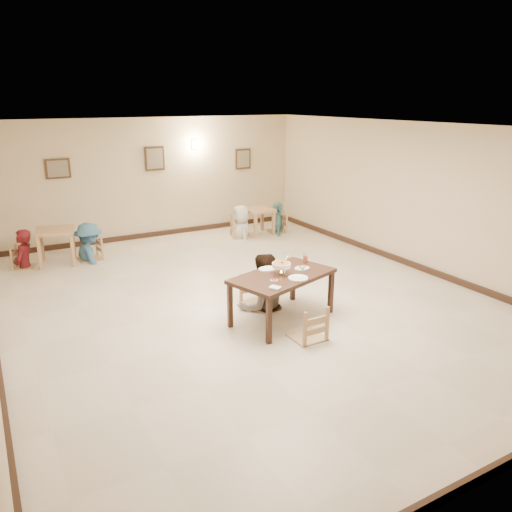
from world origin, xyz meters
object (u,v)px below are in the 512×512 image
bg_table_left (55,235)px  bg_chair_rr (277,213)px  curry_warmer (281,265)px  main_table (282,279)px  drink_glass (305,258)px  bg_diner_c (241,205)px  bg_diner_a (20,230)px  main_diner (262,254)px  bg_table_right (259,214)px  bg_chair_ll (23,247)px  bg_diner_b (87,223)px  bg_chair_rl (241,217)px  bg_chair_lr (89,238)px  bg_diner_d (277,202)px  chair_far (257,278)px  chair_near (308,307)px

bg_table_left → bg_chair_rr: bearing=-0.3°
curry_warmer → main_table: bearing=-1.8°
curry_warmer → drink_glass: (0.69, 0.33, -0.08)m
bg_table_left → bg_diner_c: bg_diner_c is taller
bg_diner_a → main_diner: bearing=63.8°
main_table → bg_table_right: bearing=47.1°
bg_chair_ll → bg_diner_b: (1.33, -0.12, 0.40)m
bg_chair_rl → bg_chair_rr: bg_chair_rl is taller
bg_chair_lr → bg_diner_c: bg_diner_c is taller
bg_table_right → bg_diner_c: 0.60m
main_diner → drink_glass: size_ratio=12.21×
curry_warmer → bg_diner_d: (2.88, 4.79, -0.12)m
main_table → bg_table_right: main_table is taller
bg_table_right → bg_diner_b: size_ratio=0.42×
bg_chair_lr → bg_diner_a: 1.38m
bg_table_left → curry_warmer: bearing=-60.9°
main_diner → curry_warmer: 0.62m
chair_far → bg_chair_lr: 4.49m
curry_warmer → bg_chair_ll: 5.93m
main_table → main_diner: bearing=73.5°
main_table → bg_chair_rr: size_ratio=1.82×
main_table → bg_diner_d: bg_diner_d is taller
main_table → chair_far: size_ratio=1.85×
main_table → bg_diner_a: size_ratio=1.12×
chair_far → curry_warmer: 0.85m
bg_chair_ll → bg_chair_rl: (5.16, -0.04, 0.07)m
bg_chair_lr → bg_diner_a: bearing=-100.0°
bg_table_left → bg_chair_rr: size_ratio=0.88×
main_diner → bg_diner_c: (1.80, 4.21, -0.12)m
bg_table_right → bg_chair_lr: (-4.37, -0.09, -0.04)m
drink_glass → bg_diner_d: 4.97m
main_table → bg_chair_lr: 5.18m
chair_near → bg_diner_b: bearing=-70.0°
bg_chair_rl → bg_chair_rr: size_ratio=1.02×
curry_warmer → bg_chair_lr: (-2.02, 4.75, -0.43)m
bg_diner_a → bg_diner_b: size_ratio=0.99×
bg_chair_lr → bg_chair_rr: bg_chair_rr is taller
bg_table_left → main_diner: bearing=-57.2°
bg_table_right → bg_diner_d: size_ratio=0.44×
drink_glass → bg_chair_lr: (-2.71, 4.42, -0.35)m
bg_table_right → bg_chair_lr: size_ratio=0.71×
main_table → drink_glass: 0.76m
bg_table_left → bg_chair_rl: bg_chair_rl is taller
main_table → chair_near: bearing=-108.9°
chair_far → bg_diner_c: bearing=62.6°
bg_diner_a → bg_diner_c: 5.16m
bg_chair_rr → chair_near: bearing=-7.7°
main_table → drink_glass: drink_glass is taller
main_diner → curry_warmer: size_ratio=5.74×
main_diner → curry_warmer: main_diner is taller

